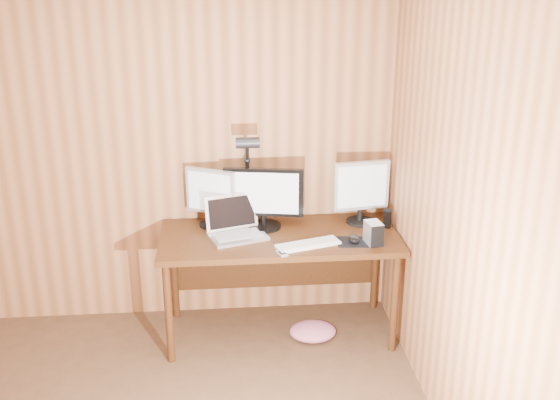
{
  "coord_description": "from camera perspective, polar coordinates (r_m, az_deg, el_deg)",
  "views": [
    {
      "loc": [
        0.58,
        -2.39,
        2.5
      ],
      "look_at": [
        0.93,
        1.58,
        1.02
      ],
      "focal_mm": 42.0,
      "sensor_mm": 36.0,
      "label": 1
    }
  ],
  "objects": [
    {
      "name": "laptop",
      "position": [
        4.39,
        -3.92,
        -2.27
      ],
      "size": [
        0.43,
        0.38,
        0.26
      ],
      "rotation": [
        0.0,
        0.0,
        0.31
      ],
      "color": "silver",
      "rests_on": "desk"
    },
    {
      "name": "hard_drive",
      "position": [
        4.29,
        8.15,
        -2.87
      ],
      "size": [
        0.11,
        0.15,
        0.15
      ],
      "rotation": [
        0.0,
        0.0,
        0.17
      ],
      "color": "silver",
      "rests_on": "desk"
    },
    {
      "name": "desk",
      "position": [
        4.52,
        -0.14,
        -4.13
      ],
      "size": [
        1.6,
        0.7,
        0.75
      ],
      "color": "#3E200D",
      "rests_on": "floor"
    },
    {
      "name": "fabric_pile",
      "position": [
        4.66,
        2.87,
        -11.35
      ],
      "size": [
        0.4,
        0.36,
        0.1
      ],
      "primitive_type": null,
      "rotation": [
        0.0,
        0.0,
        -0.34
      ],
      "color": "#CF6480",
      "rests_on": "floor"
    },
    {
      "name": "speaker",
      "position": [
        4.56,
        9.33,
        -1.59
      ],
      "size": [
        0.05,
        0.05,
        0.13
      ],
      "primitive_type": "cylinder",
      "color": "black",
      "rests_on": "desk"
    },
    {
      "name": "mouse",
      "position": [
        4.31,
        6.46,
        -3.39
      ],
      "size": [
        0.09,
        0.13,
        0.04
      ],
      "primitive_type": "ellipsoid",
      "rotation": [
        0.0,
        0.0,
        -0.19
      ],
      "color": "black",
      "rests_on": "mousepad"
    },
    {
      "name": "mousepad",
      "position": [
        4.32,
        6.45,
        -3.65
      ],
      "size": [
        0.23,
        0.2,
        0.0
      ],
      "primitive_type": "cube",
      "rotation": [
        0.0,
        0.0,
        -0.1
      ],
      "color": "black",
      "rests_on": "desk"
    },
    {
      "name": "monitor_right",
      "position": [
        4.55,
        7.07,
        0.84
      ],
      "size": [
        0.4,
        0.19,
        0.45
      ],
      "rotation": [
        0.0,
        0.0,
        0.16
      ],
      "color": "black",
      "rests_on": "desk"
    },
    {
      "name": "keyboard",
      "position": [
        4.24,
        2.46,
        -3.87
      ],
      "size": [
        0.44,
        0.25,
        0.02
      ],
      "rotation": [
        0.0,
        0.0,
        0.3
      ],
      "color": "white",
      "rests_on": "desk"
    },
    {
      "name": "monitor_center",
      "position": [
        4.45,
        -1.44,
        0.23
      ],
      "size": [
        0.54,
        0.24,
        0.43
      ],
      "rotation": [
        0.0,
        0.0,
        -0.17
      ],
      "color": "black",
      "rests_on": "desk"
    },
    {
      "name": "room_shell",
      "position": [
        2.76,
        -16.73,
        -7.46
      ],
      "size": [
        4.0,
        4.0,
        4.0
      ],
      "color": "#4E321D",
      "rests_on": "ground"
    },
    {
      "name": "desk_lamp",
      "position": [
        4.44,
        -2.83,
        2.96
      ],
      "size": [
        0.16,
        0.23,
        0.69
      ],
      "rotation": [
        0.0,
        0.0,
        0.16
      ],
      "color": "black",
      "rests_on": "desk"
    },
    {
      "name": "phone",
      "position": [
        4.12,
        0.17,
        -4.66
      ],
      "size": [
        0.08,
        0.1,
        0.01
      ],
      "rotation": [
        0.0,
        0.0,
        0.34
      ],
      "color": "silver",
      "rests_on": "desk"
    },
    {
      "name": "monitor_left",
      "position": [
        4.5,
        -6.06,
        0.35
      ],
      "size": [
        0.34,
        0.19,
        0.41
      ],
      "rotation": [
        0.0,
        0.0,
        -0.47
      ],
      "color": "black",
      "rests_on": "desk"
    }
  ]
}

